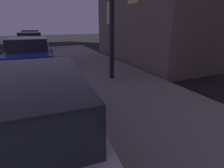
% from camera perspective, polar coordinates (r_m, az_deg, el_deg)
% --- Properties ---
extents(car_silver, '(2.25, 4.62, 1.43)m').
position_cam_1_polar(car_silver, '(2.78, -27.17, -11.14)').
color(car_silver, '#B7B7BF').
rests_on(car_silver, ground).
extents(car_blue, '(2.26, 4.63, 1.43)m').
position_cam_1_polar(car_blue, '(9.24, -25.58, 9.20)').
color(car_blue, navy).
rests_on(car_blue, ground).
extents(car_white, '(2.19, 4.65, 1.43)m').
position_cam_1_polar(car_white, '(15.94, -25.31, 12.75)').
color(car_white, silver).
rests_on(car_white, ground).
extents(car_yellow_cab, '(2.27, 4.13, 1.43)m').
position_cam_1_polar(car_yellow_cab, '(21.77, -25.21, 14.03)').
color(car_yellow_cab, gold).
rests_on(car_yellow_cab, ground).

